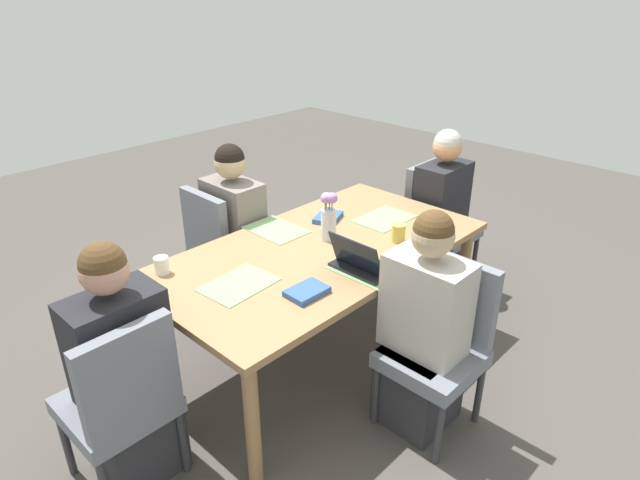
% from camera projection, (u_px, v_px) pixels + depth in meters
% --- Properties ---
extents(ground_plane, '(10.00, 10.00, 0.00)m').
position_uv_depth(ground_plane, '(320.00, 352.00, 3.43)').
color(ground_plane, '#4C4742').
extents(dining_table, '(1.96, 1.04, 0.73)m').
position_uv_depth(dining_table, '(320.00, 259.00, 3.14)').
color(dining_table, '#9E754C').
rests_on(dining_table, ground_plane).
extents(chair_near_left_near, '(0.44, 0.44, 0.90)m').
position_uv_depth(chair_near_left_near, '(222.00, 245.00, 3.67)').
color(chair_near_left_near, slate).
rests_on(chair_near_left_near, ground_plane).
extents(person_near_left_near, '(0.36, 0.40, 1.19)m').
position_uv_depth(person_near_left_near, '(236.00, 241.00, 3.67)').
color(person_near_left_near, '#2D2D33').
rests_on(person_near_left_near, ground_plane).
extents(chair_far_left_mid, '(0.44, 0.44, 0.90)m').
position_uv_depth(chair_far_left_mid, '(441.00, 338.00, 2.73)').
color(chair_far_left_mid, slate).
rests_on(chair_far_left_mid, ground_plane).
extents(person_far_left_mid, '(0.36, 0.40, 1.19)m').
position_uv_depth(person_far_left_mid, '(423.00, 335.00, 2.71)').
color(person_far_left_mid, '#2D2D33').
rests_on(person_far_left_mid, ground_plane).
extents(chair_head_left_left_far, '(0.44, 0.44, 0.90)m').
position_uv_depth(chair_head_left_left_far, '(435.00, 218.00, 4.08)').
color(chair_head_left_left_far, slate).
rests_on(chair_head_left_left_far, ground_plane).
extents(person_head_left_left_far, '(0.40, 0.36, 1.19)m').
position_uv_depth(person_head_left_left_far, '(440.00, 220.00, 3.98)').
color(person_head_left_left_far, '#2D2D33').
rests_on(person_head_left_left_far, ground_plane).
extents(chair_head_right_right_near, '(0.44, 0.44, 0.90)m').
position_uv_depth(chair_head_right_right_near, '(122.00, 398.00, 2.35)').
color(chair_head_right_right_near, slate).
rests_on(chair_head_right_right_near, ground_plane).
extents(person_head_right_right_near, '(0.40, 0.36, 1.19)m').
position_uv_depth(person_head_right_right_near, '(125.00, 378.00, 2.42)').
color(person_head_right_right_near, '#2D2D33').
rests_on(person_head_right_right_near, ground_plane).
extents(flower_vase, '(0.10, 0.12, 0.30)m').
position_uv_depth(flower_vase, '(328.00, 215.00, 3.15)').
color(flower_vase, silver).
rests_on(flower_vase, dining_table).
extents(placemat_near_left_near, '(0.27, 0.36, 0.00)m').
position_uv_depth(placemat_near_left_near, '(276.00, 230.00, 3.33)').
color(placemat_near_left_near, '#7FAD70').
rests_on(placemat_near_left_near, dining_table).
extents(placemat_far_left_mid, '(0.27, 0.36, 0.00)m').
position_uv_depth(placemat_far_left_mid, '(367.00, 270.00, 2.87)').
color(placemat_far_left_mid, '#7FAD70').
rests_on(placemat_far_left_mid, dining_table).
extents(placemat_head_left_left_far, '(0.36, 0.26, 0.00)m').
position_uv_depth(placemat_head_left_left_far, '(385.00, 219.00, 3.48)').
color(placemat_head_left_left_far, '#7FAD70').
rests_on(placemat_head_left_left_far, dining_table).
extents(placemat_head_right_right_near, '(0.38, 0.29, 0.00)m').
position_uv_depth(placemat_head_right_right_near, '(239.00, 284.00, 2.74)').
color(placemat_head_right_right_near, '#7FAD70').
rests_on(placemat_head_right_right_near, dining_table).
extents(laptop_far_left_mid, '(0.22, 0.32, 0.21)m').
position_uv_depth(laptop_far_left_mid, '(361.00, 263.00, 2.86)').
color(laptop_far_left_mid, black).
rests_on(laptop_far_left_mid, dining_table).
extents(coffee_mug_near_left, '(0.08, 0.08, 0.11)m').
position_uv_depth(coffee_mug_near_left, '(398.00, 233.00, 3.17)').
color(coffee_mug_near_left, '#DBC64C').
rests_on(coffee_mug_near_left, dining_table).
extents(coffee_mug_near_right, '(0.08, 0.08, 0.09)m').
position_uv_depth(coffee_mug_near_right, '(162.00, 265.00, 2.83)').
color(coffee_mug_near_right, white).
rests_on(coffee_mug_near_right, dining_table).
extents(coffee_mug_centre_left, '(0.08, 0.08, 0.11)m').
position_uv_depth(coffee_mug_centre_left, '(427.00, 232.00, 3.19)').
color(coffee_mug_centre_left, '#DBC64C').
rests_on(coffee_mug_centre_left, dining_table).
extents(book_red_cover, '(0.24, 0.21, 0.03)m').
position_uv_depth(book_red_cover, '(328.00, 217.00, 3.47)').
color(book_red_cover, '#335693').
rests_on(book_red_cover, dining_table).
extents(book_blue_cover, '(0.20, 0.14, 0.03)m').
position_uv_depth(book_blue_cover, '(307.00, 292.00, 2.65)').
color(book_blue_cover, '#335693').
rests_on(book_blue_cover, dining_table).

